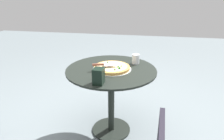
{
  "coord_description": "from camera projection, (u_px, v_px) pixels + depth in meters",
  "views": [
    {
      "loc": [
        -0.34,
        1.84,
        1.45
      ],
      "look_at": [
        -0.01,
        0.01,
        0.72
      ],
      "focal_mm": 32.89,
      "sensor_mm": 36.0,
      "label": 1
    }
  ],
  "objects": [
    {
      "name": "drinking_cup",
      "position": [
        136.0,
        59.0,
        2.13
      ],
      "size": [
        0.08,
        0.08,
        0.1
      ],
      "primitive_type": "cylinder",
      "color": "silver",
      "rests_on": "patio_table"
    },
    {
      "name": "pizza_on_tray",
      "position": [
        112.0,
        68.0,
        1.99
      ],
      "size": [
        0.37,
        0.37,
        0.05
      ],
      "color": "silver",
      "rests_on": "patio_table"
    },
    {
      "name": "ground_plane",
      "position": [
        111.0,
        130.0,
        2.27
      ],
      "size": [
        10.0,
        10.0,
        0.0
      ],
      "primitive_type": "plane",
      "color": "slate"
    },
    {
      "name": "patio_table",
      "position": [
        111.0,
        85.0,
        2.07
      ],
      "size": [
        0.89,
        0.89,
        0.72
      ],
      "color": "black",
      "rests_on": "ground"
    },
    {
      "name": "pizza_server",
      "position": [
        103.0,
        65.0,
        1.96
      ],
      "size": [
        0.21,
        0.12,
        0.02
      ],
      "color": "silver",
      "rests_on": "pizza_on_tray"
    },
    {
      "name": "napkin_dispenser",
      "position": [
        99.0,
        76.0,
        1.67
      ],
      "size": [
        0.09,
        0.1,
        0.13
      ],
      "primitive_type": "cube",
      "rotation": [
        0.0,
        0.0,
        4.64
      ],
      "color": "black",
      "rests_on": "patio_table"
    }
  ]
}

